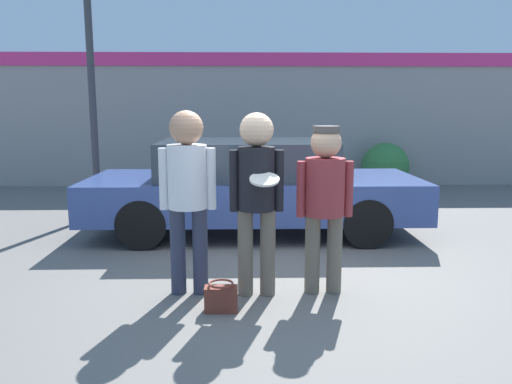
{
  "coord_description": "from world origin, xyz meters",
  "views": [
    {
      "loc": [
        -0.33,
        -5.06,
        1.84
      ],
      "look_at": [
        -0.21,
        -0.11,
        1.0
      ],
      "focal_mm": 35.0,
      "sensor_mm": 36.0,
      "label": 1
    }
  ],
  "objects": [
    {
      "name": "handbag",
      "position": [
        -0.54,
        -0.75,
        0.13
      ],
      "size": [
        0.3,
        0.23,
        0.27
      ],
      "color": "brown",
      "rests_on": "ground"
    },
    {
      "name": "street_lamp",
      "position": [
        -2.54,
        3.4,
        3.24
      ],
      "size": [
        1.52,
        0.35,
        5.15
      ],
      "color": "#38383D",
      "rests_on": "ground"
    },
    {
      "name": "person_middle_with_frisbee",
      "position": [
        -0.21,
        -0.34,
        1.08
      ],
      "size": [
        0.52,
        0.57,
        1.79
      ],
      "color": "#665B4C",
      "rests_on": "ground"
    },
    {
      "name": "parked_car_near",
      "position": [
        -0.22,
        2.17,
        0.7
      ],
      "size": [
        4.78,
        1.92,
        1.36
      ],
      "color": "#334784",
      "rests_on": "ground"
    },
    {
      "name": "storefront_building",
      "position": [
        0.0,
        6.76,
        1.57
      ],
      "size": [
        24.0,
        0.22,
        3.08
      ],
      "color": "gray",
      "rests_on": "ground"
    },
    {
      "name": "shrub",
      "position": [
        2.86,
        6.05,
        0.53
      ],
      "size": [
        1.06,
        1.06,
        1.06
      ],
      "color": "#387A3D",
      "rests_on": "ground"
    },
    {
      "name": "ground_plane",
      "position": [
        0.0,
        0.0,
        0.0
      ],
      "size": [
        56.0,
        56.0,
        0.0
      ],
      "primitive_type": "plane",
      "color": "#66635E"
    },
    {
      "name": "person_right",
      "position": [
        0.46,
        -0.29,
        1.01
      ],
      "size": [
        0.55,
        0.38,
        1.66
      ],
      "color": "#665B4C",
      "rests_on": "ground"
    },
    {
      "name": "person_left",
      "position": [
        -0.88,
        -0.28,
        1.1
      ],
      "size": [
        0.55,
        0.38,
        1.81
      ],
      "color": "#2D3347",
      "rests_on": "ground"
    }
  ]
}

